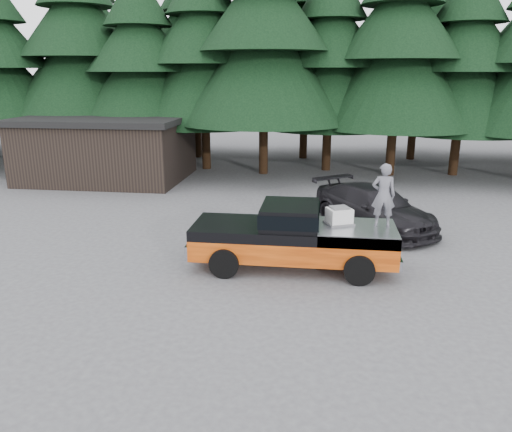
# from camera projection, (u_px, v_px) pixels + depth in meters

# --- Properties ---
(ground) EXTENTS (120.00, 120.00, 0.00)m
(ground) POSITION_uv_depth(u_px,v_px,m) (238.00, 274.00, 14.24)
(ground) COLOR #474749
(ground) RESTS_ON ground
(pickup_truck) EXTENTS (6.00, 2.04, 1.33)m
(pickup_truck) POSITION_uv_depth(u_px,v_px,m) (293.00, 246.00, 14.52)
(pickup_truck) COLOR orange
(pickup_truck) RESTS_ON ground
(truck_cab) EXTENTS (1.66, 1.90, 0.59)m
(truck_cab) POSITION_uv_depth(u_px,v_px,m) (290.00, 214.00, 14.26)
(truck_cab) COLOR black
(truck_cab) RESTS_ON pickup_truck
(air_compressor) EXTENTS (0.82, 0.76, 0.45)m
(air_compressor) POSITION_uv_depth(u_px,v_px,m) (339.00, 217.00, 14.28)
(air_compressor) COLOR silver
(air_compressor) RESTS_ON pickup_truck
(man_on_bed) EXTENTS (0.66, 0.44, 1.80)m
(man_on_bed) POSITION_uv_depth(u_px,v_px,m) (383.00, 195.00, 13.92)
(man_on_bed) COLOR slate
(man_on_bed) RESTS_ON pickup_truck
(parked_car) EXTENTS (4.91, 5.57, 1.55)m
(parked_car) POSITION_uv_depth(u_px,v_px,m) (374.00, 208.00, 18.19)
(parked_car) COLOR black
(parked_car) RESTS_ON ground
(utility_building) EXTENTS (8.40, 6.40, 3.30)m
(utility_building) POSITION_uv_depth(u_px,v_px,m) (108.00, 148.00, 26.33)
(utility_building) COLOR black
(utility_building) RESTS_ON ground
(treeline) EXTENTS (60.15, 16.05, 17.50)m
(treeline) POSITION_uv_depth(u_px,v_px,m) (294.00, 31.00, 28.39)
(treeline) COLOR black
(treeline) RESTS_ON ground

